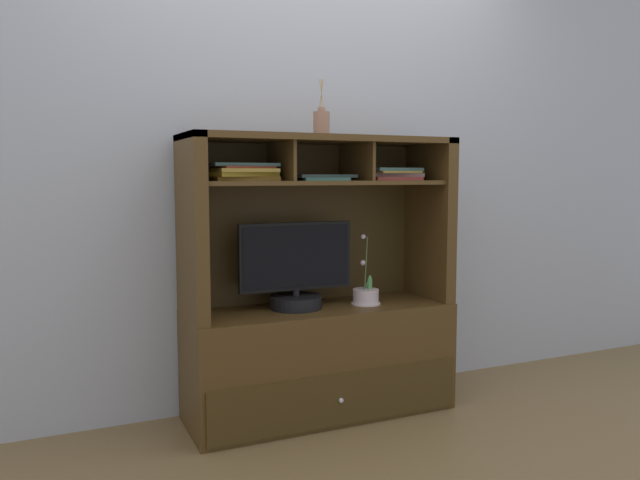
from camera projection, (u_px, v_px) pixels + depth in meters
floor_plane at (320, 414)px, 3.14m from camera, size 6.00×6.00×0.02m
back_wall at (300, 135)px, 3.23m from camera, size 6.00×0.02×2.80m
media_console at (319, 326)px, 3.10m from camera, size 1.32×0.48×1.38m
tv_monitor at (296, 274)px, 3.03m from camera, size 0.58×0.25×0.42m
potted_orchid at (366, 296)px, 3.14m from camera, size 0.15×0.15×0.35m
magazine_stack_left at (389, 174)px, 3.19m from camera, size 0.33×0.27×0.06m
magazine_stack_centre at (320, 178)px, 3.00m from camera, size 0.31×0.27×0.03m
magazine_stack_right at (243, 172)px, 2.87m from camera, size 0.32×0.26×0.08m
diffuser_bottle at (321, 123)px, 2.98m from camera, size 0.08×0.08×0.27m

